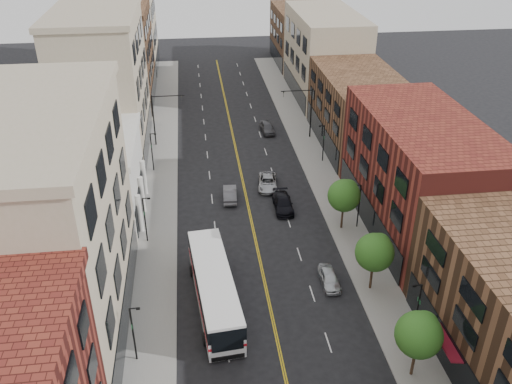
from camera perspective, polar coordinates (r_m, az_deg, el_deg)
name	(u,v)px	position (r m, az deg, el deg)	size (l,w,h in m)	color
sidewalk_left	(161,189)	(65.93, -10.01, 0.32)	(4.00, 110.00, 0.15)	gray
sidewalk_right	(324,179)	(67.61, 7.13, 1.34)	(4.00, 110.00, 0.15)	gray
bldg_l_tanoffice	(48,232)	(43.79, -21.05, -3.92)	(10.00, 22.00, 18.00)	tan
bldg_l_white	(91,179)	(61.48, -16.94, 1.32)	(10.00, 14.00, 8.00)	silver
bldg_l_far_a	(104,85)	(75.13, -15.73, 10.78)	(10.00, 20.00, 18.00)	tan
bldg_l_far_b	(120,56)	(94.57, -14.15, 13.76)	(10.00, 20.00, 15.00)	#543621
bldg_l_far_c	(127,17)	(111.44, -13.42, 17.46)	(10.00, 16.00, 20.00)	tan
bldg_r_mid	(419,174)	(57.89, 16.77, 1.79)	(10.00, 22.00, 12.00)	maroon
bldg_r_far_a	(359,111)	(76.21, 10.79, 8.42)	(10.00, 20.00, 10.00)	#543621
bldg_r_far_b	(324,55)	(94.82, 7.20, 14.12)	(10.00, 22.00, 14.00)	tan
bldg_r_far_c	(301,36)	(114.09, 4.74, 16.06)	(10.00, 18.00, 11.00)	#543621
tree_r_1	(420,333)	(41.22, 16.85, -14.03)	(3.40, 3.40, 5.59)	black
tree_r_2	(375,251)	(48.32, 12.45, -6.09)	(3.40, 3.40, 5.59)	black
tree_r_3	(345,194)	(56.31, 9.33, -0.26)	(3.40, 3.40, 5.59)	black
lamp_l_1	(134,331)	(42.35, -12.77, -14.10)	(0.81, 0.55, 5.05)	black
lamp_l_2	(145,217)	(55.07, -11.58, -2.63)	(0.81, 0.55, 5.05)	black
lamp_l_3	(152,150)	(69.17, -10.88, 4.37)	(0.81, 0.55, 5.05)	black
lamp_r_1	(417,307)	(45.16, 16.62, -11.49)	(0.81, 0.55, 5.05)	black
lamp_r_2	(359,204)	(57.26, 10.76, -1.20)	(0.81, 0.55, 5.05)	black
lamp_r_3	(323,141)	(70.92, 7.09, 5.33)	(0.81, 0.55, 5.05)	black
signal_mast_left	(159,114)	(75.84, -10.22, 8.09)	(4.49, 0.18, 7.20)	black
signal_mast_right	(306,107)	(77.35, 5.30, 8.86)	(4.49, 0.18, 7.20)	black
city_bus	(214,287)	(46.86, -4.42, -9.90)	(4.18, 13.65, 3.46)	white
car_parked_far	(329,278)	(50.23, 7.72, -8.97)	(1.58, 3.93, 1.34)	silver
car_lane_behind	(230,194)	(62.66, -2.76, -0.20)	(1.51, 4.34, 1.43)	#57565C
car_lane_a	(283,203)	(60.76, 2.87, -1.22)	(2.01, 4.95, 1.44)	black
car_lane_b	(268,182)	(65.17, 1.25, 1.05)	(2.27, 4.92, 1.37)	#A5A8AD
car_lane_c	(267,128)	(80.36, 1.18, 6.79)	(1.77, 4.40, 1.50)	#444448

